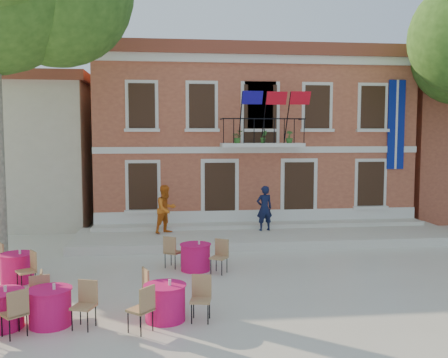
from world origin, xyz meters
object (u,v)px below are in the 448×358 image
cafe_table_4 (195,256)px  pedestrian_navy (264,208)px  pedestrian_orange (166,209)px  cafe_table_3 (17,267)px  cafe_table_2 (2,307)px  cafe_table_0 (50,305)px  cafe_table_1 (165,300)px

cafe_table_4 → pedestrian_navy: bearing=55.8°
pedestrian_navy → cafe_table_4: (-2.83, -4.17, -0.73)m
pedestrian_orange → cafe_table_3: pedestrian_orange is taller
cafe_table_2 → cafe_table_3: size_ratio=1.00×
pedestrian_navy → cafe_table_2: 10.66m
pedestrian_navy → cafe_table_2: (-6.96, -8.04, -0.72)m
cafe_table_0 → cafe_table_2: same height
cafe_table_1 → cafe_table_4: same height
cafe_table_1 → cafe_table_4: bearing=77.4°
cafe_table_1 → cafe_table_4: (0.85, 3.82, -0.01)m
cafe_table_4 → cafe_table_2: bearing=-136.8°
cafe_table_2 → cafe_table_4: size_ratio=0.99×
cafe_table_2 → cafe_table_3: bearing=101.0°
cafe_table_1 → cafe_table_2: size_ratio=1.00×
cafe_table_2 → cafe_table_3: 3.31m
pedestrian_navy → cafe_table_0: pedestrian_navy is taller
cafe_table_0 → cafe_table_2: (-0.94, -0.04, 0.00)m
pedestrian_orange → cafe_table_1: (-0.01, -7.90, -0.76)m
cafe_table_3 → pedestrian_navy: bearing=32.3°
cafe_table_1 → cafe_table_3: bearing=140.7°
pedestrian_orange → cafe_table_0: size_ratio=0.96×
pedestrian_orange → cafe_table_0: pedestrian_orange is taller
cafe_table_3 → cafe_table_4: (4.76, 0.63, 0.00)m
cafe_table_0 → cafe_table_3: (-1.57, 3.21, -0.01)m
pedestrian_orange → cafe_table_2: size_ratio=0.96×
pedestrian_orange → cafe_table_4: bearing=-117.4°
cafe_table_2 → cafe_table_3: (-0.63, 3.25, -0.01)m
cafe_table_0 → cafe_table_4: size_ratio=0.99×
cafe_table_0 → cafe_table_4: bearing=50.2°
cafe_table_3 → cafe_table_4: size_ratio=1.00×
pedestrian_navy → cafe_table_2: size_ratio=0.92×
pedestrian_orange → cafe_table_4: 4.23m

